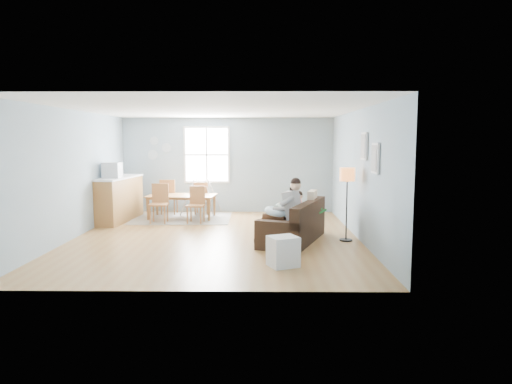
{
  "coord_description": "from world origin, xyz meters",
  "views": [
    {
      "loc": [
        0.97,
        -9.56,
        2.07
      ],
      "look_at": [
        0.85,
        -0.2,
        1.0
      ],
      "focal_mm": 32.0,
      "sensor_mm": 36.0,
      "label": 1
    }
  ],
  "objects_px": {
    "chair_nw": "(168,195)",
    "chair_ne": "(202,196)",
    "toddler": "(294,206)",
    "monitor": "(112,170)",
    "dining_table": "(182,207)",
    "sofa": "(295,227)",
    "counter": "(119,199)",
    "baby_swing": "(201,198)",
    "chair_se": "(196,202)",
    "storage_cube": "(283,251)",
    "father": "(285,209)",
    "chair_sw": "(159,201)",
    "floor_lamp": "(347,181)"
  },
  "relations": [
    {
      "from": "chair_sw",
      "to": "monitor",
      "type": "xyz_separation_m",
      "value": [
        -1.13,
        -0.12,
        0.77
      ]
    },
    {
      "from": "chair_se",
      "to": "chair_ne",
      "type": "bearing_deg",
      "value": 91.68
    },
    {
      "from": "storage_cube",
      "to": "chair_ne",
      "type": "bearing_deg",
      "value": 111.15
    },
    {
      "from": "floor_lamp",
      "to": "chair_nw",
      "type": "height_order",
      "value": "floor_lamp"
    },
    {
      "from": "toddler",
      "to": "monitor",
      "type": "bearing_deg",
      "value": 158.29
    },
    {
      "from": "counter",
      "to": "chair_nw",
      "type": "bearing_deg",
      "value": 42.04
    },
    {
      "from": "dining_table",
      "to": "counter",
      "type": "xyz_separation_m",
      "value": [
        -1.55,
        -0.36,
        0.27
      ]
    },
    {
      "from": "chair_nw",
      "to": "chair_ne",
      "type": "xyz_separation_m",
      "value": [
        0.92,
        0.02,
        -0.05
      ]
    },
    {
      "from": "dining_table",
      "to": "chair_se",
      "type": "distance_m",
      "value": 0.81
    },
    {
      "from": "sofa",
      "to": "chair_ne",
      "type": "bearing_deg",
      "value": 125.26
    },
    {
      "from": "chair_se",
      "to": "counter",
      "type": "height_order",
      "value": "counter"
    },
    {
      "from": "storage_cube",
      "to": "monitor",
      "type": "distance_m",
      "value": 5.67
    },
    {
      "from": "floor_lamp",
      "to": "baby_swing",
      "type": "bearing_deg",
      "value": 135.37
    },
    {
      "from": "chair_nw",
      "to": "monitor",
      "type": "height_order",
      "value": "monitor"
    },
    {
      "from": "sofa",
      "to": "counter",
      "type": "distance_m",
      "value": 4.95
    },
    {
      "from": "father",
      "to": "monitor",
      "type": "xyz_separation_m",
      "value": [
        -4.15,
        2.18,
        0.62
      ]
    },
    {
      "from": "floor_lamp",
      "to": "chair_sw",
      "type": "xyz_separation_m",
      "value": [
        -4.3,
        2.01,
        -0.68
      ]
    },
    {
      "from": "chair_ne",
      "to": "chair_se",
      "type": "bearing_deg",
      "value": -88.32
    },
    {
      "from": "monitor",
      "to": "counter",
      "type": "bearing_deg",
      "value": 86.99
    },
    {
      "from": "sofa",
      "to": "baby_swing",
      "type": "height_order",
      "value": "baby_swing"
    },
    {
      "from": "floor_lamp",
      "to": "counter",
      "type": "bearing_deg",
      "value": 157.1
    },
    {
      "from": "chair_nw",
      "to": "chair_ne",
      "type": "height_order",
      "value": "chair_nw"
    },
    {
      "from": "storage_cube",
      "to": "toddler",
      "type": "bearing_deg",
      "value": 80.79
    },
    {
      "from": "toddler",
      "to": "chair_ne",
      "type": "bearing_deg",
      "value": 127.01
    },
    {
      "from": "chair_sw",
      "to": "monitor",
      "type": "distance_m",
      "value": 1.37
    },
    {
      "from": "dining_table",
      "to": "baby_swing",
      "type": "relative_size",
      "value": 1.62
    },
    {
      "from": "sofa",
      "to": "baby_swing",
      "type": "xyz_separation_m",
      "value": [
        -2.39,
        3.45,
        0.15
      ]
    },
    {
      "from": "counter",
      "to": "chair_ne",
      "type": "bearing_deg",
      "value": 26.56
    },
    {
      "from": "father",
      "to": "floor_lamp",
      "type": "bearing_deg",
      "value": 12.44
    },
    {
      "from": "sofa",
      "to": "baby_swing",
      "type": "relative_size",
      "value": 2.04
    },
    {
      "from": "sofa",
      "to": "monitor",
      "type": "height_order",
      "value": "monitor"
    },
    {
      "from": "dining_table",
      "to": "chair_ne",
      "type": "xyz_separation_m",
      "value": [
        0.44,
        0.64,
        0.21
      ]
    },
    {
      "from": "chair_nw",
      "to": "counter",
      "type": "distance_m",
      "value": 1.45
    },
    {
      "from": "chair_se",
      "to": "chair_nw",
      "type": "relative_size",
      "value": 0.93
    },
    {
      "from": "sofa",
      "to": "toddler",
      "type": "height_order",
      "value": "toddler"
    },
    {
      "from": "toddler",
      "to": "chair_ne",
      "type": "relative_size",
      "value": 0.87
    },
    {
      "from": "father",
      "to": "toddler",
      "type": "xyz_separation_m",
      "value": [
        0.22,
        0.44,
        -0.02
      ]
    },
    {
      "from": "chair_ne",
      "to": "counter",
      "type": "xyz_separation_m",
      "value": [
        -2.0,
        -1.0,
        0.06
      ]
    },
    {
      "from": "toddler",
      "to": "floor_lamp",
      "type": "xyz_separation_m",
      "value": [
        1.06,
        -0.16,
        0.55
      ]
    },
    {
      "from": "chair_ne",
      "to": "baby_swing",
      "type": "height_order",
      "value": "baby_swing"
    },
    {
      "from": "father",
      "to": "chair_nw",
      "type": "distance_m",
      "value": 4.68
    },
    {
      "from": "baby_swing",
      "to": "floor_lamp",
      "type": "bearing_deg",
      "value": -44.63
    },
    {
      "from": "sofa",
      "to": "baby_swing",
      "type": "distance_m",
      "value": 4.2
    },
    {
      "from": "toddler",
      "to": "counter",
      "type": "bearing_deg",
      "value": 153.94
    },
    {
      "from": "chair_se",
      "to": "floor_lamp",
      "type": "bearing_deg",
      "value": -30.92
    },
    {
      "from": "chair_ne",
      "to": "toddler",
      "type": "bearing_deg",
      "value": -52.99
    },
    {
      "from": "chair_sw",
      "to": "counter",
      "type": "relative_size",
      "value": 0.47
    },
    {
      "from": "storage_cube",
      "to": "chair_nw",
      "type": "xyz_separation_m",
      "value": [
        -2.93,
        5.19,
        0.32
      ]
    },
    {
      "from": "toddler",
      "to": "chair_sw",
      "type": "xyz_separation_m",
      "value": [
        -3.25,
        1.86,
        -0.13
      ]
    },
    {
      "from": "father",
      "to": "baby_swing",
      "type": "distance_m",
      "value": 4.27
    }
  ]
}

